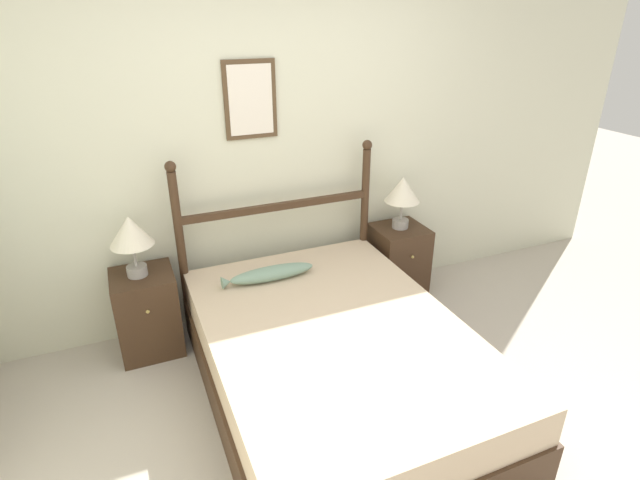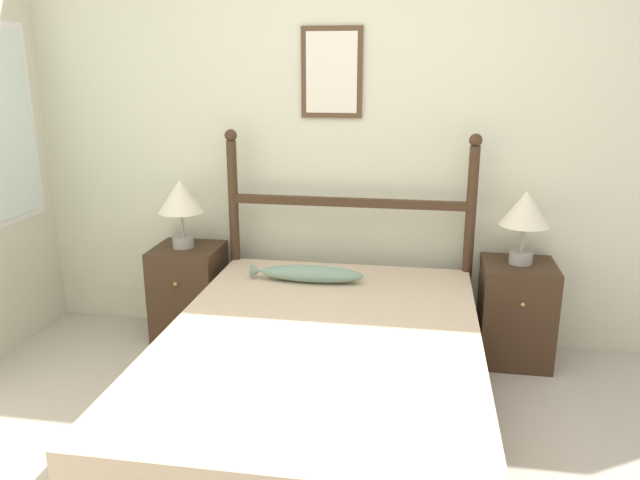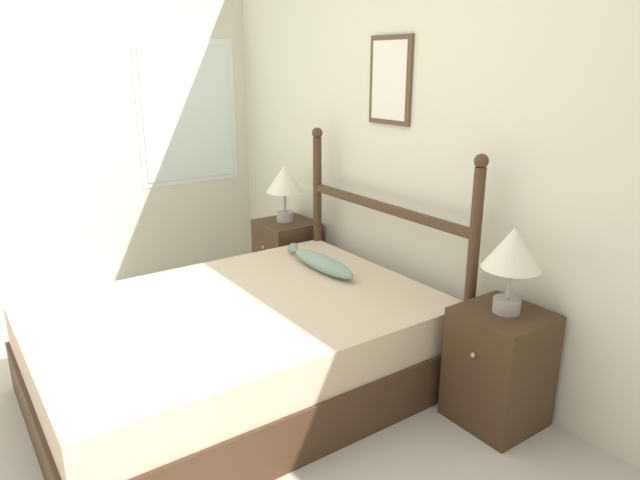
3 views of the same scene
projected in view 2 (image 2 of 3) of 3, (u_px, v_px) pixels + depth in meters
name	position (u px, v px, depth m)	size (l,w,h in m)	color
wall_back	(367.00, 136.00, 3.75)	(6.40, 0.08, 2.55)	beige
bed	(321.00, 384.00, 2.92)	(1.49, 2.10, 0.51)	#3D2819
headboard	(348.00, 230.00, 3.75)	(1.50, 0.07, 1.32)	#3D2819
nightstand_left	(189.00, 292.00, 3.95)	(0.41, 0.41, 0.60)	#3D2819
nightstand_right	(516.00, 312.00, 3.63)	(0.41, 0.41, 0.60)	#3D2819
table_lamp_left	(181.00, 200.00, 3.78)	(0.28, 0.28, 0.42)	gray
table_lamp_right	(525.00, 212.00, 3.47)	(0.28, 0.28, 0.42)	gray
fish_pillow	(309.00, 274.00, 3.51)	(0.65, 0.14, 0.09)	gray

